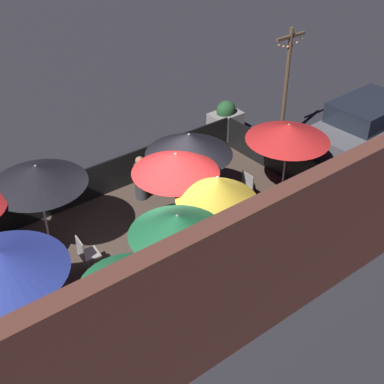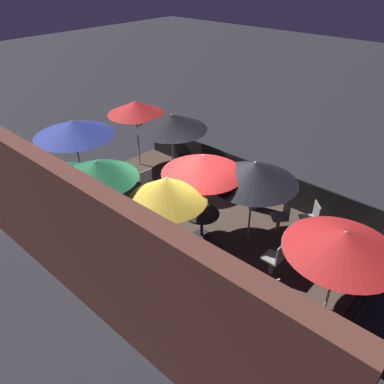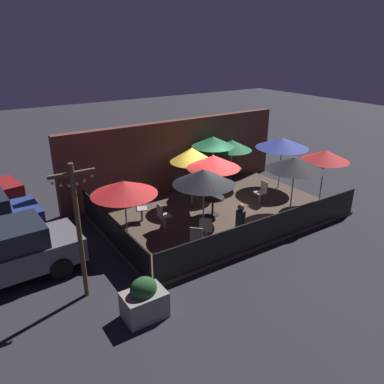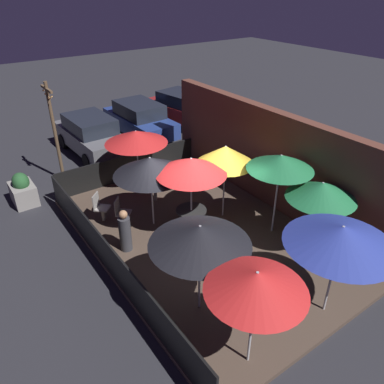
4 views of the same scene
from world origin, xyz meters
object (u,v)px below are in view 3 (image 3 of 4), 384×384
Objects in this scene: dining_table_1 at (213,201)px; patio_chair_3 at (206,228)px; patio_chair_1 at (197,238)px; patio_umbrella_1 at (214,162)px; patio_chair_2 at (163,216)px; planter_box at (144,300)px; patron_0 at (240,222)px; parked_car_0 at (1,254)px; patio_umbrella_5 at (325,156)px; patio_umbrella_7 at (282,143)px; patio_umbrella_3 at (295,164)px; patio_umbrella_2 at (192,155)px; patio_umbrella_8 at (124,188)px; patio_chair_4 at (140,208)px; dining_table_0 at (231,171)px; patio_umbrella_6 at (213,142)px; patio_umbrella_4 at (204,177)px; patio_chair_0 at (261,192)px; light_post at (78,226)px; patio_umbrella_0 at (232,145)px.

patio_chair_3 is at bearing -132.25° from dining_table_1.
patio_umbrella_1 is at bearing -0.00° from patio_chair_1.
patio_chair_2 is 0.85× the size of planter_box.
parked_car_0 is (-6.88, 1.85, 0.16)m from patron_0.
patio_umbrella_5 is at bearing -40.56° from patio_chair_1.
patio_umbrella_7 is 2.52× the size of patio_chair_1.
patio_umbrella_1 is 1.04× the size of patio_umbrella_3.
patio_umbrella_2 is at bearing 172.39° from patio_umbrella_7.
patio_umbrella_5 is 2.54× the size of dining_table_1.
patio_umbrella_8 reaches higher than patio_chair_3.
planter_box is at bearing -92.60° from patio_chair_4.
dining_table_0 is at bearing 88.64° from patio_umbrella_3.
patron_0 is at bearing -149.44° from patio_umbrella_7.
patio_umbrella_8 reaches higher than dining_table_0.
patio_umbrella_6 reaches higher than patio_chair_1.
patio_chair_1 is 3.00m from patio_chair_4.
patio_umbrella_7 is 2.42× the size of patio_chair_2.
patio_umbrella_3 is 2.53× the size of dining_table_1.
patio_chair_2 is at bearing 54.83° from planter_box.
patio_umbrella_5 is at bearing -48.12° from patio_chair_3.
patio_umbrella_8 is 0.50× the size of parked_car_0.
patio_umbrella_8 is (-3.32, -1.14, -0.26)m from patio_umbrella_2.
patio_chair_2 is 2.66m from patron_0.
patio_chair_3 is 0.73× the size of patron_0.
patio_umbrella_4 reaches higher than patio_chair_0.
patio_chair_0 is 8.05m from light_post.
light_post is at bearing -50.19° from parked_car_0.
patio_umbrella_5 is 0.92× the size of patio_umbrella_6.
patio_umbrella_1 is 2.62m from patio_chair_3.
patio_umbrella_7 reaches higher than patio_chair_4.
patron_0 is (1.82, -1.94, 0.05)m from patio_chair_2.
patio_umbrella_1 is 2.37m from patio_umbrella_6.
patio_umbrella_2 reaches higher than patio_umbrella_7.
patio_umbrella_8 is 1.82m from patio_chair_2.
patio_umbrella_0 is at bearing 34.68° from patio_chair_4.
patio_umbrella_0 is 3.39m from patio_umbrella_1.
patio_chair_3 is (-3.99, -3.69, -0.13)m from dining_table_0.
planter_box reaches higher than patio_chair_4.
patio_umbrella_2 reaches higher than patio_chair_0.
patio_umbrella_7 is 2.39× the size of patio_chair_0.
patio_umbrella_7 is 6.87m from patio_chair_4.
patio_chair_4 is 4.45m from light_post.
patio_umbrella_2 is 3.52m from patio_umbrella_8.
patio_chair_4 is 0.75× the size of patron_0.
planter_box is (-7.21, -5.71, -0.26)m from dining_table_0.
patio_umbrella_4 is 5.31m from patio_umbrella_7.
patio_umbrella_0 is 2.18× the size of patio_chair_0.
parked_car_0 is at bearing -176.02° from patio_umbrella_7.
planter_box reaches higher than dining_table_0.
patio_umbrella_8 is at bearing 80.58° from patio_chair_1.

